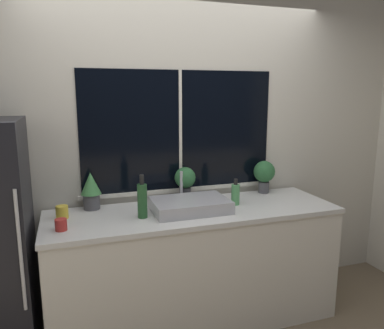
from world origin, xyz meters
TOP-DOWN VIEW (x-y plane):
  - wall_back at (0.00, 0.74)m, footprint 8.00×0.09m
  - wall_right at (2.10, 1.50)m, footprint 0.06×7.00m
  - counter at (0.00, 0.33)m, footprint 2.20×0.69m
  - sink at (-0.04, 0.32)m, footprint 0.56×0.43m
  - potted_plant_left at (-0.74, 0.60)m, footprint 0.15×0.15m
  - potted_plant_center at (0.01, 0.60)m, footprint 0.17×0.17m
  - potted_plant_right at (0.74, 0.60)m, footprint 0.19×0.19m
  - soap_bottle at (0.35, 0.35)m, footprint 0.07×0.07m
  - bottle_tall at (-0.41, 0.28)m, footprint 0.07×0.07m
  - mug_yellow at (-0.95, 0.44)m, footprint 0.08×0.08m
  - mug_red at (-0.96, 0.20)m, footprint 0.08×0.08m

SIDE VIEW (x-z plane):
  - counter at x=0.00m, z-range 0.00..0.92m
  - mug_red at x=-0.96m, z-range 0.92..0.99m
  - sink at x=-0.04m, z-range 0.83..1.09m
  - mug_yellow at x=-0.95m, z-range 0.92..1.01m
  - soap_bottle at x=0.35m, z-range 0.90..1.11m
  - bottle_tall at x=-0.41m, z-range 0.89..1.20m
  - potted_plant_left at x=-0.74m, z-range 0.93..1.22m
  - potted_plant_center at x=0.01m, z-range 0.95..1.23m
  - potted_plant_right at x=0.74m, z-range 0.95..1.24m
  - wall_right at x=2.10m, z-range 0.00..2.70m
  - wall_back at x=0.00m, z-range 0.00..2.70m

